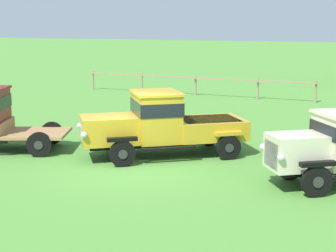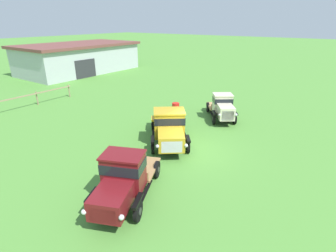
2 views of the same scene
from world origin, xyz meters
name	(u,v)px [view 1 (image 1 of 2)]	position (x,y,z in m)	size (l,w,h in m)	color
ground_plane	(130,168)	(0.00, 0.00, 0.00)	(240.00, 240.00, 0.00)	#518E38
paddock_fence	(195,81)	(-4.24, 16.10, 0.91)	(14.90, 0.32, 1.24)	#997F60
vintage_truck_second_in_line	(162,123)	(0.22, 1.81, 1.11)	(5.44, 4.83, 2.19)	black
vintage_truck_midrow_center	(331,148)	(5.81, 0.72, 1.08)	(4.50, 3.86, 2.04)	black
oil_drum_beside_row	(318,139)	(4.95, 4.47, 0.47)	(0.63, 0.63, 0.94)	red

